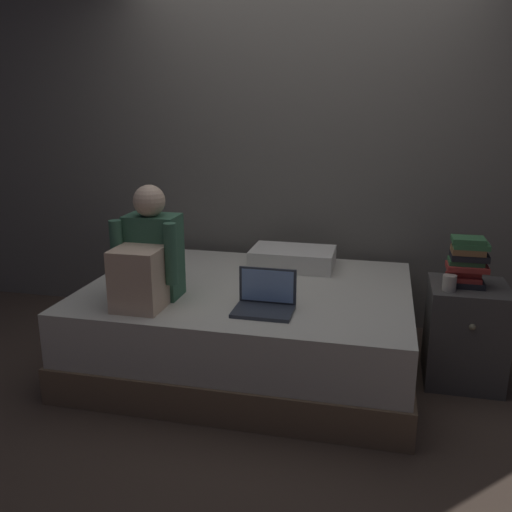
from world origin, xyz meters
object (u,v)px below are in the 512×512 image
object	(u,v)px
laptop	(265,301)
mug	(449,283)
book_stack	(467,262)
pillow	(292,258)
nightstand	(465,333)
bed	(249,326)
person_sitting	(148,258)

from	to	relation	value
laptop	mug	distance (m)	1.05
book_stack	pillow	bearing A→B (deg)	161.26
nightstand	pillow	xyz separation A→B (m)	(-1.10, 0.36, 0.29)
bed	mug	distance (m)	1.23
bed	pillow	xyz separation A→B (m)	(0.20, 0.45, 0.33)
bed	pillow	distance (m)	0.59
nightstand	laptop	size ratio (longest dim) A/B	1.87
bed	nightstand	distance (m)	1.30
bed	nightstand	bearing A→B (deg)	4.09
book_stack	mug	xyz separation A→B (m)	(-0.10, -0.11, -0.09)
person_sitting	pillow	size ratio (longest dim) A/B	1.17
pillow	book_stack	world-z (taller)	book_stack
nightstand	mug	xyz separation A→B (m)	(-0.13, -0.12, 0.34)
person_sitting	mug	world-z (taller)	person_sitting
book_stack	laptop	bearing A→B (deg)	-156.25
nightstand	laptop	world-z (taller)	laptop
bed	nightstand	xyz separation A→B (m)	(1.30, 0.09, 0.04)
mug	pillow	bearing A→B (deg)	153.91
bed	laptop	xyz separation A→B (m)	(0.19, -0.39, 0.32)
laptop	nightstand	bearing A→B (deg)	23.41
person_sitting	bed	bearing A→B (deg)	38.61
nightstand	mug	distance (m)	0.39
nightstand	person_sitting	xyz separation A→B (m)	(-1.78, -0.48, 0.48)
nightstand	pillow	size ratio (longest dim) A/B	1.07
laptop	pillow	size ratio (longest dim) A/B	0.57
mug	nightstand	bearing A→B (deg)	42.69
person_sitting	laptop	world-z (taller)	person_sitting
person_sitting	mug	distance (m)	1.70
book_stack	mug	world-z (taller)	book_stack
laptop	pillow	world-z (taller)	laptop
bed	laptop	distance (m)	0.54
bed	pillow	size ratio (longest dim) A/B	3.57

